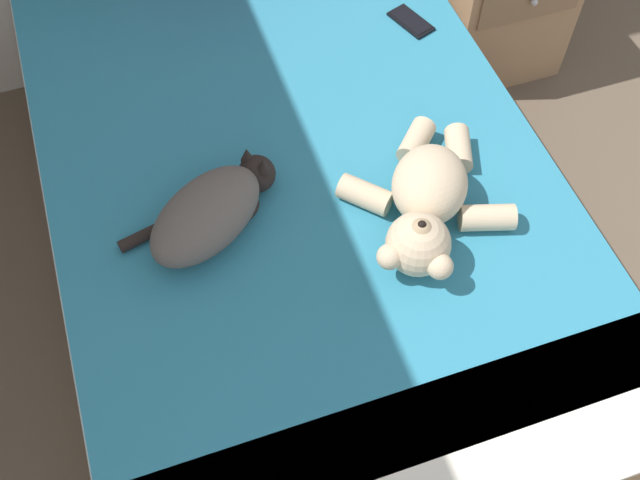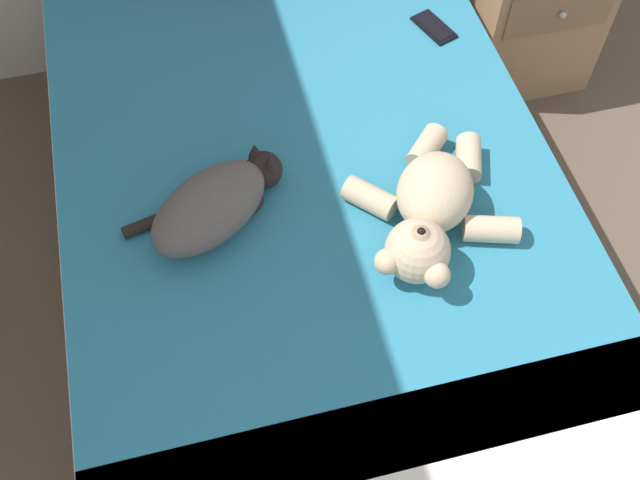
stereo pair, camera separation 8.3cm
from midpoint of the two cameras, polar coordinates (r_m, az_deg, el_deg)
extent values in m
cube|color=#9E7A56|center=(2.33, 0.04, 0.25)|extent=(1.38, 2.06, 0.27)
cube|color=white|center=(2.14, 0.05, 3.83)|extent=(1.34, 1.99, 0.21)
cube|color=teal|center=(2.08, -0.37, 7.08)|extent=(1.33, 1.85, 0.02)
cube|color=silver|center=(1.66, 7.62, -17.24)|extent=(1.33, 0.33, 0.02)
ellipsoid|color=#59514C|center=(1.87, -7.19, 2.40)|extent=(0.39, 0.35, 0.15)
sphere|color=black|center=(1.96, -3.09, 5.32)|extent=(0.10, 0.10, 0.10)
cone|color=black|center=(1.93, -3.76, 6.81)|extent=(0.04, 0.04, 0.04)
cone|color=black|center=(1.90, -2.57, 5.97)|extent=(0.04, 0.04, 0.04)
cylinder|color=black|center=(1.94, -11.44, 1.34)|extent=(0.16, 0.07, 0.03)
ellipsoid|color=black|center=(1.92, -4.24, 2.54)|extent=(0.11, 0.10, 0.04)
ellipsoid|color=beige|center=(1.90, 10.01, 3.58)|extent=(0.29, 0.30, 0.16)
sphere|color=beige|center=(1.80, 8.76, -0.87)|extent=(0.16, 0.16, 0.16)
sphere|color=tan|center=(1.75, 8.98, 0.08)|extent=(0.06, 0.06, 0.06)
sphere|color=black|center=(1.73, 9.10, 0.57)|extent=(0.02, 0.02, 0.02)
sphere|color=beige|center=(1.76, 10.26, -2.69)|extent=(0.06, 0.06, 0.06)
sphere|color=beige|center=(1.76, 6.51, -1.69)|extent=(0.06, 0.06, 0.06)
cylinder|color=beige|center=(1.92, 14.12, 0.76)|extent=(0.15, 0.11, 0.07)
cylinder|color=beige|center=(2.05, 12.42, 6.09)|extent=(0.11, 0.14, 0.07)
cylinder|color=beige|center=(1.93, 5.06, 3.17)|extent=(0.14, 0.15, 0.07)
cylinder|color=beige|center=(2.05, 9.31, 6.91)|extent=(0.14, 0.14, 0.07)
cube|color=black|center=(2.44, 9.68, 15.67)|extent=(0.12, 0.16, 0.01)
cube|color=black|center=(2.44, 9.70, 15.76)|extent=(0.10, 0.14, 0.00)
cube|color=#9E7A56|center=(2.96, 16.23, 17.14)|extent=(0.45, 0.44, 0.58)
cube|color=#866849|center=(2.73, 18.76, 16.12)|extent=(0.38, 0.01, 0.16)
sphere|color=#B2B2B7|center=(2.72, 18.90, 15.89)|extent=(0.02, 0.02, 0.02)
camera|label=1|loc=(0.04, -88.69, 1.99)|focal=41.97mm
camera|label=2|loc=(0.04, 91.31, -1.99)|focal=41.97mm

